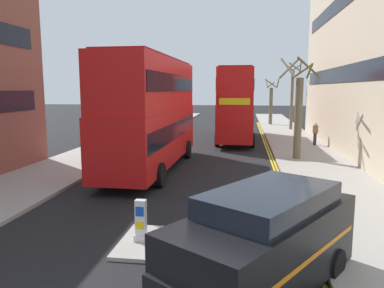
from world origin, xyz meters
name	(u,v)px	position (x,y,z in m)	size (l,w,h in m)	color
sidewalk_right	(315,164)	(6.50, 16.00, 0.07)	(4.00, 80.00, 0.14)	#9E9991
sidewalk_left	(86,158)	(-6.50, 16.00, 0.07)	(4.00, 80.00, 0.14)	#9E9991
kerb_line_outer	(279,173)	(4.40, 14.00, 0.00)	(0.10, 56.00, 0.01)	yellow
kerb_line_inner	(275,173)	(4.24, 14.00, 0.00)	(0.10, 56.00, 0.01)	yellow
traffic_island	(141,242)	(0.00, 4.86, 0.05)	(1.10, 2.20, 0.10)	#9E9991
keep_left_bollard	(141,222)	(0.00, 4.86, 0.61)	(0.36, 0.28, 1.11)	silver
double_decker_bus_away	(152,110)	(-1.98, 13.96, 3.03)	(2.96, 10.86, 5.64)	red
double_decker_bus_oncoming	(236,103)	(2.02, 25.36, 3.03)	(2.81, 10.81, 5.64)	red
taxi_minivan	(263,243)	(3.07, 2.86, 1.07)	(4.21, 5.04, 2.12)	black
pedestrian_far	(315,133)	(7.68, 22.74, 0.99)	(0.34, 0.22, 1.62)	#2D2D38
street_tree_near	(292,95)	(7.29, 33.36, 3.51)	(1.82, 1.79, 6.60)	#6B6047
street_tree_mid	(298,113)	(5.69, 17.38, 2.77)	(2.22, 2.24, 5.71)	#6B6047
street_tree_far	(271,104)	(5.62, 38.38, 2.47)	(1.59, 1.58, 5.13)	#6B6047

